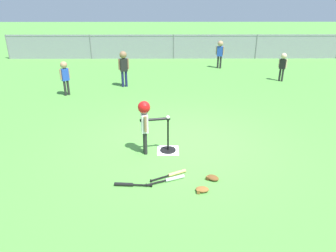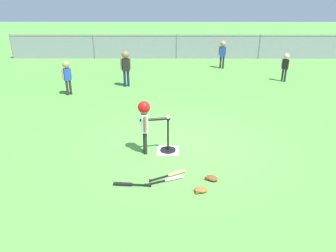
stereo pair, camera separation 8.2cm
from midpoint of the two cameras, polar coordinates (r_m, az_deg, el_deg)
name	(u,v)px [view 1 (the left image)]	position (r m, az deg, el deg)	size (l,w,h in m)	color
ground_plane	(184,143)	(6.78, 2.60, -3.07)	(60.00, 60.00, 0.00)	#51933D
home_plate	(168,150)	(6.45, -0.36, -4.47)	(0.44, 0.44, 0.01)	white
batting_tee	(168,146)	(6.40, -0.37, -3.61)	(0.32, 0.32, 0.70)	black
baseball_on_tee	(168,117)	(6.14, -0.38, 1.59)	(0.07, 0.07, 0.07)	white
batter_child	(145,117)	(6.06, -4.64, 1.68)	(0.63, 0.31, 1.10)	#262626
fielder_deep_right	(124,64)	(10.80, -8.32, 11.10)	(0.35, 0.24, 1.21)	#191E4C
fielder_near_left	(283,63)	(12.14, 20.02, 10.70)	(0.25, 0.22, 1.02)	#262626
fielder_deep_left	(65,74)	(10.27, -18.53, 9.02)	(0.26, 0.23, 1.07)	#262626
fielder_near_right	(220,51)	(13.66, 9.28, 13.40)	(0.33, 0.23, 1.15)	#262626
spare_bat_silver	(171,179)	(5.47, 0.11, -9.66)	(0.67, 0.32, 0.06)	silver
spare_bat_wood	(173,174)	(5.61, 0.58, -8.75)	(0.64, 0.38, 0.06)	#DBB266
spare_bat_black	(128,184)	(5.38, -7.79, -10.51)	(0.64, 0.10, 0.06)	black
glove_by_plate	(202,189)	(5.23, 5.76, -11.44)	(0.22, 0.17, 0.07)	brown
glove_near_bats	(213,178)	(5.55, 7.70, -9.32)	(0.27, 0.26, 0.07)	brown
outfield_fence	(174,46)	(15.56, 0.89, 14.40)	(16.06, 0.06, 1.15)	slate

